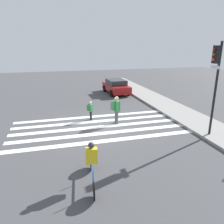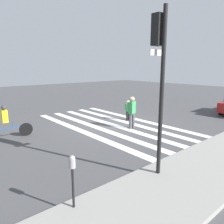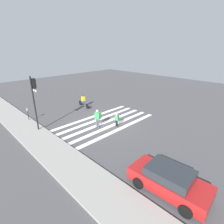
{
  "view_description": "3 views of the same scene",
  "coord_description": "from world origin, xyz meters",
  "px_view_note": "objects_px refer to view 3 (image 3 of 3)",
  "views": [
    {
      "loc": [
        12.03,
        -2.36,
        4.74
      ],
      "look_at": [
        1.06,
        0.61,
        1.22
      ],
      "focal_mm": 35.0,
      "sensor_mm": 36.0,
      "label": 1
    },
    {
      "loc": [
        7.95,
        9.27,
        3.31
      ],
      "look_at": [
        0.66,
        0.77,
        0.96
      ],
      "focal_mm": 35.0,
      "sensor_mm": 36.0,
      "label": 2
    },
    {
      "loc": [
        -11.83,
        10.85,
        7.21
      ],
      "look_at": [
        -0.83,
        -0.13,
        1.29
      ],
      "focal_mm": 28.0,
      "sensor_mm": 36.0,
      "label": 3
    }
  ],
  "objects_px": {
    "cyclist_far_lane": "(83,100)",
    "car_parked_far_curb": "(169,180)",
    "parking_meter": "(28,112)",
    "traffic_light": "(34,94)",
    "pedestrian_adult_tall_backpack": "(117,119)",
    "pedestrian_adult_yellow_jacket": "(98,117)"
  },
  "relations": [
    {
      "from": "pedestrian_adult_tall_backpack",
      "to": "car_parked_far_curb",
      "type": "bearing_deg",
      "value": 138.64
    },
    {
      "from": "parking_meter",
      "to": "traffic_light",
      "type": "bearing_deg",
      "value": 177.9
    },
    {
      "from": "cyclist_far_lane",
      "to": "car_parked_far_curb",
      "type": "height_order",
      "value": "cyclist_far_lane"
    },
    {
      "from": "parking_meter",
      "to": "pedestrian_adult_yellow_jacket",
      "type": "bearing_deg",
      "value": -146.01
    },
    {
      "from": "traffic_light",
      "to": "car_parked_far_curb",
      "type": "height_order",
      "value": "traffic_light"
    },
    {
      "from": "pedestrian_adult_tall_backpack",
      "to": "cyclist_far_lane",
      "type": "distance_m",
      "value": 6.89
    },
    {
      "from": "pedestrian_adult_tall_backpack",
      "to": "parking_meter",
      "type": "bearing_deg",
      "value": 23.96
    },
    {
      "from": "parking_meter",
      "to": "pedestrian_adult_tall_backpack",
      "type": "xyz_separation_m",
      "value": [
        -7.14,
        -5.49,
        -0.31
      ]
    },
    {
      "from": "cyclist_far_lane",
      "to": "car_parked_far_curb",
      "type": "distance_m",
      "value": 15.05
    },
    {
      "from": "cyclist_far_lane",
      "to": "traffic_light",
      "type": "bearing_deg",
      "value": 116.83
    },
    {
      "from": "cyclist_far_lane",
      "to": "parking_meter",
      "type": "bearing_deg",
      "value": 93.67
    },
    {
      "from": "parking_meter",
      "to": "pedestrian_adult_tall_backpack",
      "type": "bearing_deg",
      "value": -142.45
    },
    {
      "from": "pedestrian_adult_yellow_jacket",
      "to": "cyclist_far_lane",
      "type": "bearing_deg",
      "value": -43.18
    },
    {
      "from": "traffic_light",
      "to": "cyclist_far_lane",
      "type": "bearing_deg",
      "value": -69.81
    },
    {
      "from": "pedestrian_adult_yellow_jacket",
      "to": "pedestrian_adult_tall_backpack",
      "type": "height_order",
      "value": "pedestrian_adult_yellow_jacket"
    },
    {
      "from": "parking_meter",
      "to": "pedestrian_adult_yellow_jacket",
      "type": "relative_size",
      "value": 0.81
    },
    {
      "from": "pedestrian_adult_yellow_jacket",
      "to": "car_parked_far_curb",
      "type": "bearing_deg",
      "value": 144.42
    },
    {
      "from": "traffic_light",
      "to": "parking_meter",
      "type": "distance_m",
      "value": 3.68
    },
    {
      "from": "parking_meter",
      "to": "pedestrian_adult_yellow_jacket",
      "type": "height_order",
      "value": "pedestrian_adult_yellow_jacket"
    },
    {
      "from": "pedestrian_adult_yellow_jacket",
      "to": "cyclist_far_lane",
      "type": "xyz_separation_m",
      "value": [
        5.7,
        -2.52,
        -0.16
      ]
    },
    {
      "from": "parking_meter",
      "to": "pedestrian_adult_tall_backpack",
      "type": "height_order",
      "value": "parking_meter"
    },
    {
      "from": "parking_meter",
      "to": "cyclist_far_lane",
      "type": "bearing_deg",
      "value": -92.96
    }
  ]
}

